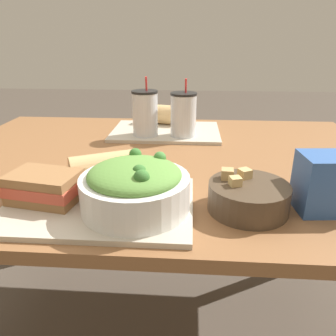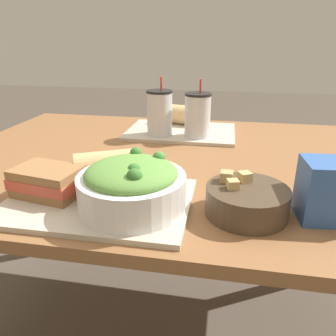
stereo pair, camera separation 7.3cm
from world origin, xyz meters
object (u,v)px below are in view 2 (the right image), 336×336
salad_bowl (132,185)px  soup_bowl (247,200)px  drink_cup_dark (160,114)px  baguette_near (108,166)px  baguette_far (180,114)px  chip_bag (333,191)px  sandwich_near (48,181)px  drink_cup_red (197,117)px

salad_bowl → soup_bowl: (0.24, 0.03, -0.03)m
soup_bowl → drink_cup_dark: bearing=119.5°
soup_bowl → baguette_near: 0.34m
soup_bowl → baguette_far: bearing=109.4°
baguette_near → chip_bag: 0.50m
baguette_far → chip_bag: 0.78m
soup_bowl → baguette_near: baguette_near is taller
baguette_near → baguette_far: size_ratio=1.07×
sandwich_near → baguette_far: size_ratio=1.03×
baguette_near → soup_bowl: bearing=-131.6°
sandwich_near → baguette_near: (0.11, 0.10, 0.01)m
drink_cup_red → salad_bowl: bearing=-98.8°
salad_bowl → baguette_near: bearing=128.7°
baguette_near → baguette_far: (0.09, 0.59, -0.00)m
drink_cup_dark → chip_bag: size_ratio=1.54×
sandwich_near → chip_bag: chip_bag is taller
drink_cup_dark → soup_bowl: bearing=-60.5°
salad_bowl → drink_cup_red: size_ratio=1.12×
soup_bowl → drink_cup_red: size_ratio=0.84×
salad_bowl → baguette_near: (-0.10, 0.12, -0.01)m
salad_bowl → soup_bowl: bearing=7.5°
sandwich_near → chip_bag: size_ratio=1.24×
baguette_near → drink_cup_red: size_ratio=0.86×
sandwich_near → drink_cup_red: (0.29, 0.52, 0.04)m
soup_bowl → salad_bowl: bearing=-172.5°
baguette_near → baguette_far: same height
sandwich_near → baguette_near: size_ratio=0.97×
soup_bowl → chip_bag: (0.17, 0.01, 0.03)m
salad_bowl → soup_bowl: salad_bowl is taller
baguette_far → drink_cup_red: bearing=-140.5°
drink_cup_red → chip_bag: 0.59m
drink_cup_dark → baguette_far: bearing=73.9°
soup_bowl → drink_cup_dark: size_ratio=0.82×
sandwich_near → baguette_far: (0.20, 0.69, 0.01)m
soup_bowl → sandwich_near: soup_bowl is taller
salad_bowl → sandwich_near: 0.20m
baguette_near → chip_bag: (0.50, -0.08, 0.01)m
salad_bowl → drink_cup_red: drink_cup_red is taller
sandwich_near → baguette_far: 0.72m
sandwich_near → chip_bag: 0.61m
salad_bowl → sandwich_near: salad_bowl is taller
salad_bowl → sandwich_near: bearing=173.8°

